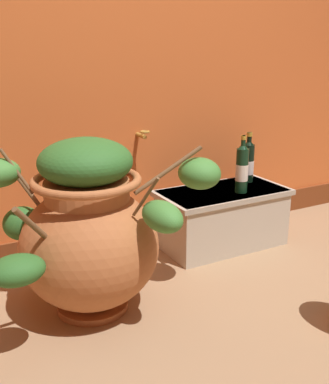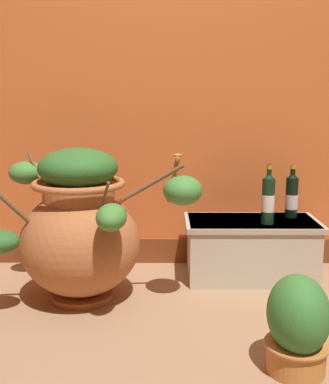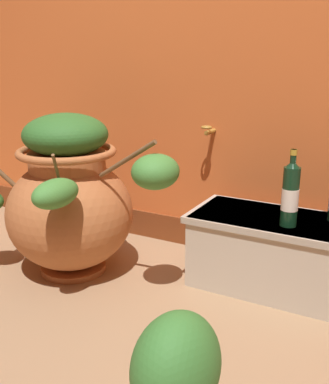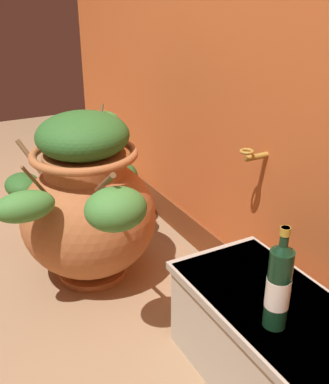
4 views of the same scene
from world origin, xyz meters
TOP-DOWN VIEW (x-y plane):
  - ground_plane at (0.00, 0.00)m, footprint 7.00×7.00m
  - back_wall at (0.00, 1.20)m, footprint 4.40×0.33m
  - terracotta_urn at (-0.50, 0.52)m, footprint 1.08×0.78m
  - stone_ledge at (0.44, 0.83)m, footprint 0.77×0.40m
  - wine_bottle_left at (0.68, 0.91)m, footprint 0.07×0.07m
  - wine_bottle_middle at (0.51, 0.75)m, footprint 0.07×0.07m

SIDE VIEW (x-z plane):
  - ground_plane at x=0.00m, z-range 0.00..0.00m
  - stone_ledge at x=0.44m, z-range 0.01..0.36m
  - terracotta_urn at x=-0.50m, z-range -0.02..0.78m
  - wine_bottle_left at x=0.68m, z-range 0.32..0.64m
  - wine_bottle_middle at x=0.51m, z-range 0.33..0.66m
  - back_wall at x=0.00m, z-range -0.01..2.59m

